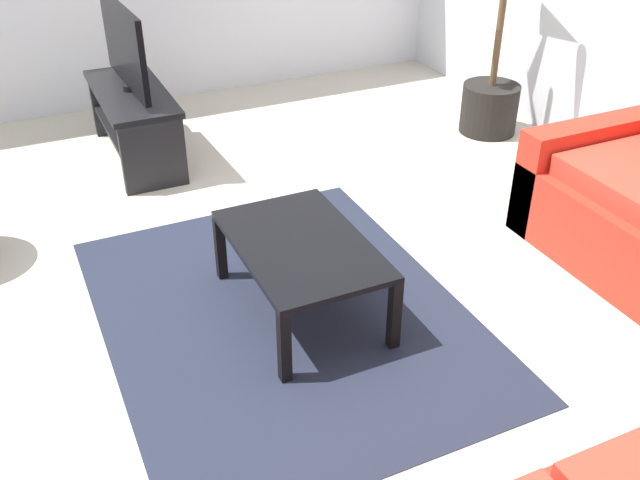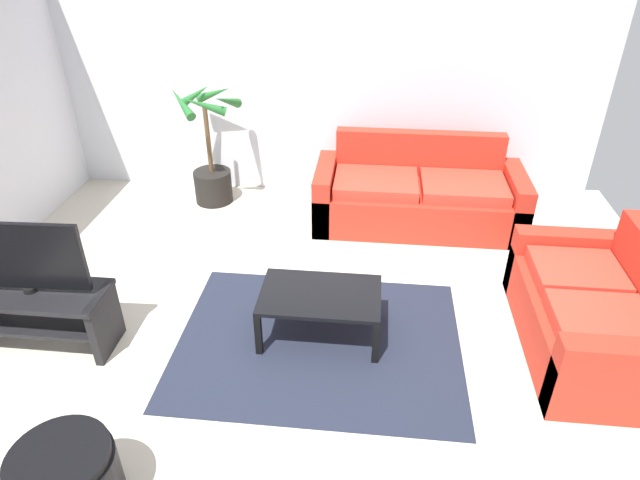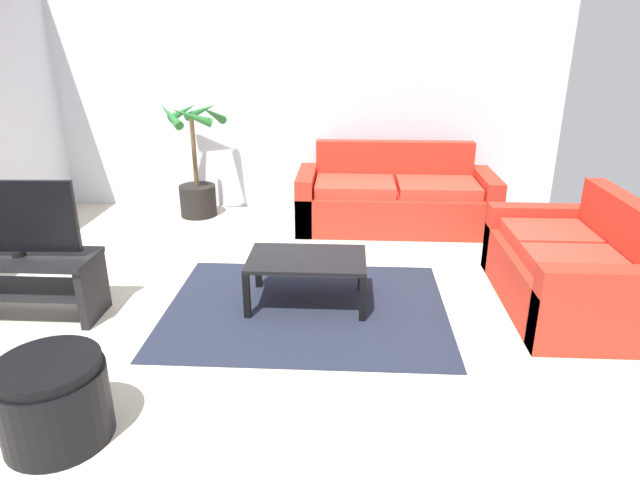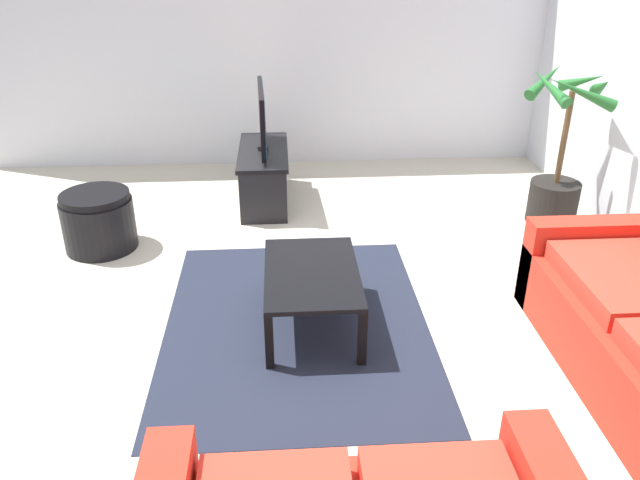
{
  "view_description": "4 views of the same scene",
  "coord_description": "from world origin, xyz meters",
  "px_view_note": "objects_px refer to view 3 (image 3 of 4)",
  "views": [
    {
      "loc": [
        1.0,
        -3.65,
        2.19
      ],
      "look_at": [
        0.5,
        0.38,
        0.67
      ],
      "focal_mm": 39.46,
      "sensor_mm": 36.0,
      "label": 1
    },
    {
      "loc": [
        0.95,
        -2.94,
        2.4
      ],
      "look_at": [
        0.13,
        0.46,
        0.56
      ],
      "focal_mm": 35.16,
      "sensor_mm": 36.0,
      "label": 2
    },
    {
      "loc": [
        4.0,
        0.17,
        3.16
      ],
      "look_at": [
        0.59,
        0.68,
        0.49
      ],
      "focal_mm": 35.23,
      "sensor_mm": 36.0,
      "label": 3
    },
    {
      "loc": [
        2.22,
        -1.84,
        2.9
      ],
      "look_at": [
        0.42,
        0.39,
        0.56
      ],
      "focal_mm": 32.59,
      "sensor_mm": 36.0,
      "label": 4
    }
  ],
  "objects_px": {
    "potted_palm": "(492,106)",
    "potted_plant_small": "(246,91)",
    "tv_stand": "(165,103)",
    "couch_main": "(552,270)",
    "ottoman": "(81,206)",
    "tv": "(157,56)",
    "coffee_table": "(335,259)"
  },
  "relations": [
    {
      "from": "potted_palm",
      "to": "potted_plant_small",
      "type": "height_order",
      "value": "potted_palm"
    },
    {
      "from": "tv_stand",
      "to": "potted_palm",
      "type": "height_order",
      "value": "potted_palm"
    },
    {
      "from": "potted_palm",
      "to": "potted_plant_small",
      "type": "distance_m",
      "value": 2.55
    },
    {
      "from": "couch_main",
      "to": "ottoman",
      "type": "distance_m",
      "value": 3.73
    },
    {
      "from": "couch_main",
      "to": "ottoman",
      "type": "relative_size",
      "value": 2.55
    },
    {
      "from": "tv",
      "to": "coffee_table",
      "type": "xyz_separation_m",
      "value": [
        2.82,
        1.31,
        -0.46
      ]
    },
    {
      "from": "tv",
      "to": "potted_plant_small",
      "type": "height_order",
      "value": "tv"
    },
    {
      "from": "coffee_table",
      "to": "potted_plant_small",
      "type": "bearing_deg",
      "value": -171.13
    },
    {
      "from": "couch_main",
      "to": "tv",
      "type": "distance_m",
      "value": 4.22
    },
    {
      "from": "coffee_table",
      "to": "couch_main",
      "type": "bearing_deg",
      "value": 78.99
    },
    {
      "from": "couch_main",
      "to": "potted_plant_small",
      "type": "xyz_separation_m",
      "value": [
        -3.22,
        -1.96,
        0.04
      ]
    },
    {
      "from": "couch_main",
      "to": "potted_palm",
      "type": "height_order",
      "value": "potted_palm"
    },
    {
      "from": "tv_stand",
      "to": "potted_palm",
      "type": "bearing_deg",
      "value": 69.78
    },
    {
      "from": "potted_plant_small",
      "to": "ottoman",
      "type": "height_order",
      "value": "potted_plant_small"
    },
    {
      "from": "potted_plant_small",
      "to": "potted_palm",
      "type": "bearing_deg",
      "value": 60.74
    },
    {
      "from": "tv",
      "to": "ottoman",
      "type": "height_order",
      "value": "tv"
    },
    {
      "from": "couch_main",
      "to": "tv",
      "type": "xyz_separation_m",
      "value": [
        -3.11,
        -2.8,
        0.51
      ]
    },
    {
      "from": "couch_main",
      "to": "tv_stand",
      "type": "bearing_deg",
      "value": -137.93
    },
    {
      "from": "tv_stand",
      "to": "ottoman",
      "type": "distance_m",
      "value": 1.78
    },
    {
      "from": "tv",
      "to": "ottoman",
      "type": "distance_m",
      "value": 1.87
    },
    {
      "from": "ottoman",
      "to": "couch_main",
      "type": "bearing_deg",
      "value": 67.08
    },
    {
      "from": "couch_main",
      "to": "ottoman",
      "type": "xyz_separation_m",
      "value": [
        -1.45,
        -3.43,
        -0.09
      ]
    },
    {
      "from": "coffee_table",
      "to": "potted_plant_small",
      "type": "height_order",
      "value": "potted_plant_small"
    },
    {
      "from": "tv_stand",
      "to": "tv",
      "type": "xyz_separation_m",
      "value": [
        0.0,
        0.0,
        0.5
      ]
    },
    {
      "from": "couch_main",
      "to": "tv_stand",
      "type": "relative_size",
      "value": 1.75
    },
    {
      "from": "tv",
      "to": "couch_main",
      "type": "bearing_deg",
      "value": 42.04
    },
    {
      "from": "couch_main",
      "to": "potted_palm",
      "type": "distance_m",
      "value": 2.02
    },
    {
      "from": "tv_stand",
      "to": "ottoman",
      "type": "xyz_separation_m",
      "value": [
        1.66,
        -0.63,
        -0.1
      ]
    },
    {
      "from": "couch_main",
      "to": "tv",
      "type": "bearing_deg",
      "value": -137.96
    },
    {
      "from": "coffee_table",
      "to": "potted_palm",
      "type": "bearing_deg",
      "value": 133.82
    },
    {
      "from": "tv",
      "to": "potted_palm",
      "type": "relative_size",
      "value": 0.85
    },
    {
      "from": "couch_main",
      "to": "tv_stand",
      "type": "distance_m",
      "value": 4.19
    }
  ]
}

